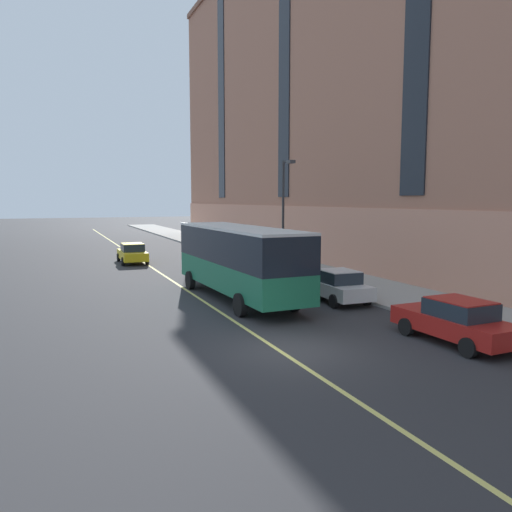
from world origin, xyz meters
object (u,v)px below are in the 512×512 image
object	(u,v)px
city_bus	(238,258)
parked_car_white_1	(337,286)
street_lamp	(285,204)
parked_car_white_3	(216,250)
taxi_cab	(132,253)
parked_car_red_0	(456,321)

from	to	relation	value
city_bus	parked_car_white_1	distance (m)	5.00
city_bus	street_lamp	bearing A→B (deg)	50.09
parked_car_white_1	street_lamp	distance (m)	10.31
city_bus	parked_car_white_3	xyz separation A→B (m)	(4.11, 16.05, -1.31)
city_bus	street_lamp	size ratio (longest dim) A/B	1.53
taxi_cab	street_lamp	distance (m)	13.30
city_bus	parked_car_white_3	size ratio (longest dim) A/B	2.37
parked_car_red_0	street_lamp	bearing A→B (deg)	84.26
city_bus	taxi_cab	size ratio (longest dim) A/B	2.43
parked_car_white_3	street_lamp	size ratio (longest dim) A/B	0.65
parked_car_red_0	taxi_cab	world-z (taller)	same
taxi_cab	street_lamp	xyz separation A→B (m)	(8.57, -9.42, 3.82)
parked_car_red_0	parked_car_white_3	xyz separation A→B (m)	(-0.15, 25.97, 0.00)
city_bus	street_lamp	distance (m)	9.66
parked_car_red_0	parked_car_white_1	distance (m)	7.65
city_bus	parked_car_red_0	distance (m)	10.87
street_lamp	parked_car_white_1	bearing A→B (deg)	-100.37
parked_car_white_1	taxi_cab	xyz separation A→B (m)	(-6.85, 18.83, 0.00)
taxi_cab	street_lamp	bearing A→B (deg)	-47.69
city_bus	parked_car_red_0	bearing A→B (deg)	-66.70
city_bus	parked_car_white_1	bearing A→B (deg)	-27.90
street_lamp	city_bus	bearing A→B (deg)	-129.91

